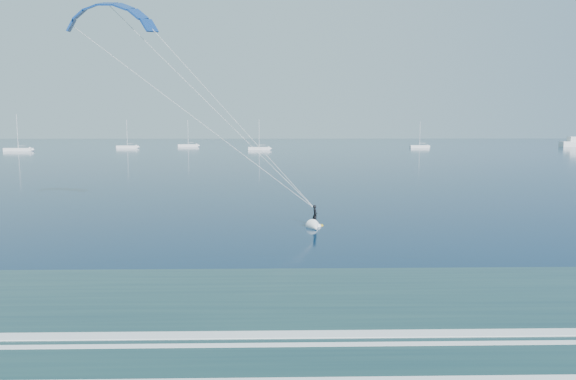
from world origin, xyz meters
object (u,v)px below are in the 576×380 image
at_px(kitesurfer_rig, 214,110).
at_px(sailboat_4, 420,146).
at_px(sailboat_1, 127,147).
at_px(sailboat_0, 18,149).
at_px(sailboat_2, 188,145).
at_px(sailboat_3, 259,148).

bearing_deg(kitesurfer_rig, sailboat_4, 69.90).
height_order(sailboat_1, sailboat_4, sailboat_1).
distance_m(sailboat_0, sailboat_2, 71.70).
bearing_deg(sailboat_3, sailboat_4, 18.18).
bearing_deg(kitesurfer_rig, sailboat_1, 108.13).
bearing_deg(sailboat_0, sailboat_1, 42.32).
relative_size(kitesurfer_rig, sailboat_1, 1.70).
height_order(sailboat_3, sailboat_4, sailboat_3).
bearing_deg(sailboat_2, sailboat_1, -140.94).
xyz_separation_m(kitesurfer_rig, sailboat_2, (-36.19, 197.75, -8.68)).
distance_m(sailboat_2, sailboat_4, 104.00).
bearing_deg(sailboat_1, sailboat_3, -19.46).
bearing_deg(sailboat_3, kitesurfer_rig, -89.21).
relative_size(sailboat_1, sailboat_4, 1.08).
bearing_deg(sailboat_1, sailboat_0, -137.68).
distance_m(sailboat_3, sailboat_4, 72.43).
height_order(sailboat_0, sailboat_1, sailboat_0).
bearing_deg(kitesurfer_rig, sailboat_2, 100.37).
relative_size(sailboat_0, sailboat_4, 1.20).
relative_size(sailboat_0, sailboat_1, 1.11).
height_order(sailboat_0, sailboat_4, sailboat_0).
distance_m(sailboat_0, sailboat_4, 160.01).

